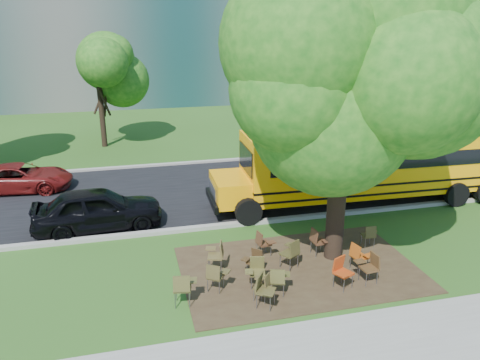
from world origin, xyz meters
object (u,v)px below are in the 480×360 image
object	(u,v)px
main_tree	(345,86)
chair_11	(291,251)
chair_9	(254,259)
chair_8	(217,253)
chair_1	(216,275)
chair_14	(264,288)
chair_5	(342,270)
chair_6	(370,265)
chair_2	(263,284)
chair_4	(278,279)
chair_10	(263,242)
chair_0	(183,286)
chair_13	(370,234)
bg_car_red	(20,178)
chair_12	(318,239)
chair_7	(359,255)
school_bus	(375,161)
chair_3	(256,269)

from	to	relation	value
main_tree	chair_11	bearing A→B (deg)	-166.39
chair_9	chair_8	bearing A→B (deg)	20.86
chair_1	chair_14	xyz separation A→B (m)	(1.05, -1.02, 0.04)
chair_5	chair_6	world-z (taller)	chair_5
chair_2	chair_14	xyz separation A→B (m)	(-0.09, -0.31, 0.09)
chair_4	chair_8	xyz separation A→B (m)	(-1.33, 1.74, 0.05)
chair_5	chair_10	size ratio (longest dim) A/B	1.10
chair_0	chair_13	distance (m)	6.61
chair_1	chair_6	bearing A→B (deg)	25.26
chair_10	chair_13	bearing A→B (deg)	75.71
chair_13	bg_car_red	distance (m)	14.85
chair_10	chair_11	world-z (taller)	chair_11
chair_6	bg_car_red	xyz separation A→B (m)	(-11.01, 10.61, 0.03)
chair_12	chair_13	distance (m)	1.88
chair_5	chair_11	distance (m)	1.67
chair_6	chair_13	bearing A→B (deg)	-34.08
main_tree	chair_6	world-z (taller)	main_tree
chair_4	chair_13	xyz separation A→B (m)	(3.81, 2.00, -0.04)
chair_7	chair_8	distance (m)	4.18
chair_13	chair_7	bearing A→B (deg)	-125.99
chair_0	chair_2	world-z (taller)	chair_0
chair_5	chair_12	xyz separation A→B (m)	(0.12, 1.93, -0.00)
chair_10	bg_car_red	bearing A→B (deg)	-144.96
school_bus	chair_14	distance (m)	9.11
chair_2	chair_5	world-z (taller)	chair_5
chair_11	chair_6	bearing A→B (deg)	-66.41
chair_0	chair_4	size ratio (longest dim) A/B	1.11
chair_14	chair_9	bearing A→B (deg)	-152.20
school_bus	chair_6	world-z (taller)	school_bus
chair_2	chair_8	size ratio (longest dim) A/B	0.84
chair_3	chair_13	world-z (taller)	chair_3
chair_13	chair_2	bearing A→B (deg)	-150.30
main_tree	bg_car_red	bearing A→B (deg)	139.96
school_bus	chair_7	world-z (taller)	school_bus
main_tree	chair_2	size ratio (longest dim) A/B	11.31
chair_1	chair_12	bearing A→B (deg)	52.69
main_tree	chair_4	world-z (taller)	main_tree
chair_2	chair_8	world-z (taller)	chair_8
chair_0	chair_11	size ratio (longest dim) A/B	0.99
chair_7	chair_0	bearing A→B (deg)	-97.29
chair_1	chair_13	distance (m)	5.58
chair_7	bg_car_red	bearing A→B (deg)	-144.95
chair_1	chair_10	bearing A→B (deg)	74.77
chair_0	chair_5	distance (m)	4.36
school_bus	bg_car_red	world-z (taller)	school_bus
chair_6	chair_8	xyz separation A→B (m)	(-4.05, 1.72, 0.01)
chair_12	chair_14	xyz separation A→B (m)	(-2.48, -2.29, 0.01)
chair_8	chair_4	bearing A→B (deg)	-127.17
chair_11	chair_8	bearing A→B (deg)	136.25
chair_7	chair_14	world-z (taller)	chair_14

